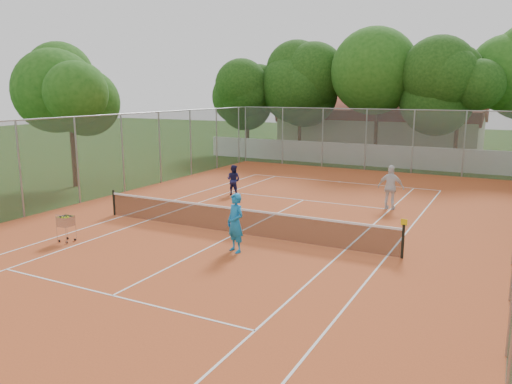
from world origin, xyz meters
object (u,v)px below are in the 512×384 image
at_px(ball_hopper, 66,228).
at_px(tennis_net, 237,220).
at_px(clubhouse, 381,125).
at_px(player_far_left, 234,180).
at_px(player_far_right, 391,187).
at_px(player_near, 235,223).

bearing_deg(ball_hopper, tennis_net, 30.35).
bearing_deg(clubhouse, ball_hopper, -94.73).
distance_m(clubhouse, player_far_left, 23.12).
bearing_deg(tennis_net, player_far_left, 121.19).
height_order(player_far_right, ball_hopper, player_far_right).
relative_size(clubhouse, player_far_left, 10.86).
height_order(clubhouse, player_near, clubhouse).
relative_size(tennis_net, player_near, 6.17).
relative_size(player_near, ball_hopper, 1.95).
height_order(player_near, ball_hopper, player_near).
distance_m(player_near, player_far_right, 8.85).
xyz_separation_m(tennis_net, player_near, (1.00, -1.84, 0.47)).
height_order(tennis_net, player_far_right, player_far_right).
bearing_deg(player_far_right, ball_hopper, 51.16).
height_order(tennis_net, clubhouse, clubhouse).
distance_m(tennis_net, player_far_left, 7.00).
height_order(tennis_net, player_near, player_near).
bearing_deg(player_far_right, player_far_left, 5.72).
bearing_deg(tennis_net, player_far_right, 57.72).
xyz_separation_m(tennis_net, player_far_right, (4.08, 6.45, 0.49)).
bearing_deg(player_far_right, tennis_net, 59.91).
bearing_deg(tennis_net, clubhouse, 93.95).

